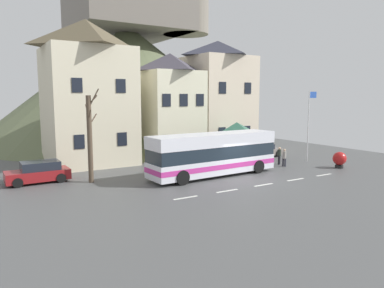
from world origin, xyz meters
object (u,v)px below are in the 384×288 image
townhouse_00 (88,93)px  townhouse_02 (217,97)px  pedestrian_01 (279,155)px  parked_car_00 (261,151)px  townhouse_01 (170,106)px  parked_car_01 (38,172)px  flagpole (309,120)px  harbour_buoy (339,159)px  hilltop_castle (129,78)px  bare_tree_00 (90,138)px  transit_bus (214,155)px  pedestrian_02 (284,157)px  pedestrian_00 (240,155)px  bus_shelter (237,129)px  public_bench (230,152)px

townhouse_00 → townhouse_02: bearing=-1.7°
pedestrian_01 → parked_car_00: bearing=71.1°
townhouse_01 → parked_car_01: (-12.64, -4.65, -4.23)m
flagpole → harbour_buoy: size_ratio=4.73×
townhouse_02 → hilltop_castle: bearing=100.7°
pedestrian_01 → flagpole: bearing=-4.0°
parked_car_00 → pedestrian_01: (-1.27, -3.72, 0.25)m
bare_tree_00 → parked_car_01: bearing=149.6°
harbour_buoy → bare_tree_00: size_ratio=0.21×
bare_tree_00 → townhouse_01: bearing=34.1°
hilltop_castle → transit_bus: hilltop_castle is taller
pedestrian_02 → flagpole: bearing=10.3°
townhouse_01 → transit_bus: townhouse_01 is taller
parked_car_00 → flagpole: (2.02, -3.95, 3.10)m
pedestrian_02 → parked_car_01: bearing=166.5°
townhouse_00 → transit_bus: size_ratio=1.20×
pedestrian_00 → pedestrian_02: (2.82, -2.42, -0.01)m
townhouse_01 → townhouse_02: townhouse_02 is taller
parked_car_01 → townhouse_00: bearing=-133.6°
pedestrian_00 → flagpole: flagpole is taller
parked_car_00 → parked_car_01: (-20.18, -0.12, 0.08)m
harbour_buoy → bus_shelter: bearing=126.7°
transit_bus → public_bench: size_ratio=5.99×
pedestrian_00 → townhouse_00: bearing=144.8°
townhouse_02 → parked_car_01: (-18.43, -5.10, -5.05)m
transit_bus → bus_shelter: bearing=34.8°
flagpole → pedestrian_01: bearing=176.0°
townhouse_02 → parked_car_00: (1.75, -4.97, -5.14)m
parked_car_00 → harbour_buoy: harbour_buoy is taller
parked_car_00 → pedestrian_00: pedestrian_00 is taller
bare_tree_00 → parked_car_00: bearing=6.5°
parked_car_00 → townhouse_01: bearing=143.1°
townhouse_00 → harbour_buoy: bearing=-37.2°
townhouse_02 → parked_car_00: bearing=-70.6°
harbour_buoy → pedestrian_01: bearing=129.3°
parked_car_00 → pedestrian_01: 3.94m
parked_car_00 → parked_car_01: parked_car_01 is taller
pedestrian_01 → harbour_buoy: pedestrian_01 is taller
flagpole → transit_bus: bearing=-176.8°
townhouse_00 → harbour_buoy: size_ratio=9.19×
townhouse_02 → harbour_buoy: townhouse_02 is taller
townhouse_02 → pedestrian_02: townhouse_02 is taller
townhouse_01 → public_bench: bearing=-29.2°
bus_shelter → public_bench: (0.95, 2.16, -2.47)m
hilltop_castle → pedestrian_01: size_ratio=26.17×
townhouse_02 → public_bench: townhouse_02 is taller
pedestrian_00 → flagpole: 7.25m
townhouse_00 → bare_tree_00: 8.18m
public_bench → flagpole: 7.91m
townhouse_00 → parked_car_01: townhouse_00 is taller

